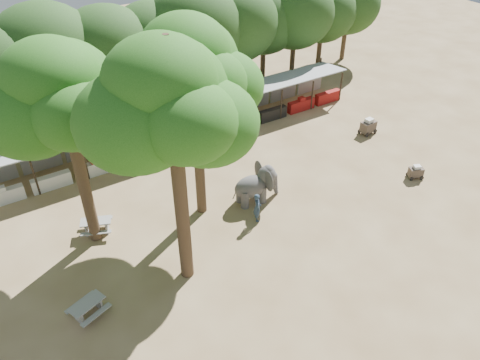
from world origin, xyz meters
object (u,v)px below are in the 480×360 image
handler (257,207)px  cart_front (416,172)px  yard_tree_left (59,99)px  picnic_table_near (88,307)px  yard_tree_back (189,71)px  elephant (257,185)px  yard_tree_center (167,106)px  picnic_table_far (96,225)px  cart_back (368,126)px

handler → cart_front: 11.06m
yard_tree_left → picnic_table_near: bearing=-109.4°
yard_tree_back → elephant: size_ratio=3.78×
yard_tree_left → yard_tree_center: 5.92m
elephant → picnic_table_near: (-11.15, -2.99, -0.62)m
handler → picnic_table_far: (-8.02, 3.82, -0.36)m
elephant → cart_front: (9.89, -3.53, -0.67)m
elephant → handler: size_ratio=1.68×
elephant → handler: (-0.98, -1.53, -0.24)m
yard_tree_left → handler: size_ratio=6.17×
cart_front → cart_back: size_ratio=0.87×
picnic_table_far → yard_tree_center: bearing=-40.5°
picnic_table_near → handler: bearing=-11.5°
yard_tree_center → handler: size_ratio=6.74×
yard_tree_back → cart_front: bearing=-19.2°
cart_front → picnic_table_far: bearing=-173.2°
elephant → picnic_table_near: elephant is taller
handler → cart_front: size_ratio=1.59×
yard_tree_center → yard_tree_back: yard_tree_center is taller
yard_tree_center → elephant: size_ratio=4.01×
elephant → picnic_table_far: bearing=171.9°
yard_tree_back → picnic_table_near: yard_tree_back is taller
yard_tree_left → picnic_table_far: size_ratio=5.34×
yard_tree_left → yard_tree_center: (3.00, -5.00, 1.01)m
yard_tree_left → cart_front: 21.50m
yard_tree_left → handler: (8.38, -3.61, -7.31)m
yard_tree_left → yard_tree_center: yard_tree_center is taller
cart_front → yard_tree_back: bearing=-175.3°
picnic_table_near → cart_front: 21.05m
yard_tree_left → yard_tree_back: size_ratio=0.97×
elephant → picnic_table_near: bearing=-158.8°
yard_tree_center → handler: (5.38, 1.39, -8.32)m
yard_tree_left → elephant: size_ratio=3.67×
cart_front → yard_tree_left: bearing=-172.3°
yard_tree_center → yard_tree_left: bearing=121.0°
yard_tree_center → cart_back: yard_tree_center is taller
elephant → cart_back: 11.68m
yard_tree_left → picnic_table_far: bearing=29.9°
yard_tree_left → elephant: yard_tree_left is taller
yard_tree_center → cart_back: (17.81, 5.17, -8.61)m
yard_tree_left → cart_back: size_ratio=8.57×
handler → yard_tree_center: bearing=127.1°
yard_tree_back → elephant: 8.21m
yard_tree_left → handler: yard_tree_left is taller
yard_tree_center → elephant: bearing=24.6°
picnic_table_near → cart_back: bearing=-6.7°
elephant → handler: 1.83m
elephant → yard_tree_center: bearing=-149.2°
yard_tree_center → handler: bearing=14.5°
picnic_table_near → cart_front: (21.04, -0.55, -0.05)m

